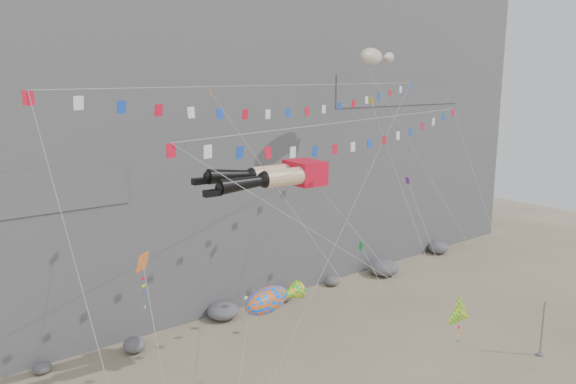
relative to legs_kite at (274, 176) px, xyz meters
name	(u,v)px	position (x,y,z in m)	size (l,w,h in m)	color
cliff	(132,15)	(2.84, 25.90, 11.41)	(80.00, 28.00, 50.00)	slate
talus_boulders	(223,311)	(2.84, 10.90, -12.99)	(60.00, 3.00, 1.20)	slate
anchor_pole_right	(542,329)	(17.17, -8.23, -11.57)	(0.12, 0.12, 4.02)	gray
legs_kite	(274,176)	(0.00, 0.00, 0.00)	(11.10, 16.48, 20.44)	red
flag_banner_upper	(298,85)	(2.84, 1.35, 5.18)	(33.80, 16.24, 26.36)	red
flag_banner_lower	(362,120)	(4.19, -2.92, 3.23)	(28.16, 10.31, 20.95)	red
harlequin_kite	(143,263)	(-10.19, -4.29, -2.08)	(1.81, 6.88, 12.99)	red
fish_windsock	(266,301)	(-4.44, -5.26, -4.91)	(9.34, 7.12, 12.78)	#E7580B
delta_kite	(460,314)	(5.41, -9.43, -6.83)	(2.17, 3.86, 8.25)	#EBB20B
blimp_windsock	(371,57)	(14.23, 6.11, 7.23)	(4.71, 15.72, 25.30)	beige
small_kite_a	(216,101)	(-1.92, 3.16, 4.32)	(5.56, 16.97, 25.08)	orange
small_kite_b	(409,185)	(10.46, -1.42, -1.57)	(4.79, 11.44, 16.89)	purple
small_kite_c	(363,250)	(2.99, -4.44, -4.03)	(1.01, 9.75, 13.38)	green
small_kite_d	(373,107)	(10.75, 2.45, 3.55)	(6.89, 16.14, 24.23)	yellow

